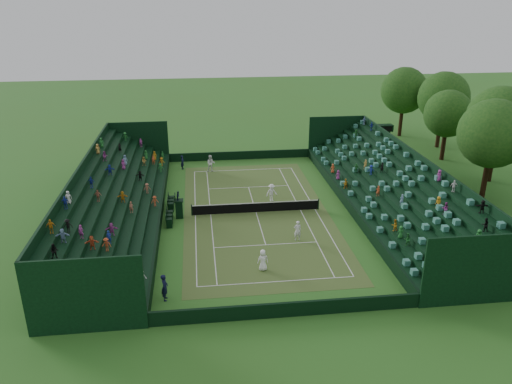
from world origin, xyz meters
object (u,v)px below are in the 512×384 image
tennis_net (256,207)px  player_far_east (272,193)px  player_near_west (263,260)px  player_far_west (211,163)px  player_near_east (298,230)px  umpire_chair (179,206)px

tennis_net → player_far_east: size_ratio=6.78×
player_near_west → player_far_west: bearing=-85.4°
player_near_west → player_far_east: size_ratio=0.93×
player_far_west → player_far_east: player_far_west is taller
player_near_east → player_far_east: (-0.83, 8.37, 0.01)m
player_near_west → player_far_east: player_far_east is taller
umpire_chair → player_far_west: bearing=75.0°
tennis_net → umpire_chair: umpire_chair is taller
player_far_west → tennis_net: bearing=-71.3°
player_near_west → player_near_east: bearing=-130.8°
tennis_net → player_near_west: bearing=-94.2°
umpire_chair → player_far_west: umpire_chair is taller
player_near_west → tennis_net: bearing=-97.1°
player_near_east → player_far_west: (-6.27, 17.69, 0.10)m
player_near_east → player_far_west: player_far_west is taller
player_far_west → player_far_east: size_ratio=1.10×
player_far_west → player_near_west: bearing=-80.9°
tennis_net → player_near_west: (-0.74, -10.19, 0.28)m
umpire_chair → player_far_west: size_ratio=1.32×
tennis_net → player_far_west: 12.40m
tennis_net → player_far_west: (-3.63, 11.85, 0.42)m
player_far_west → umpire_chair: bearing=-103.4°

